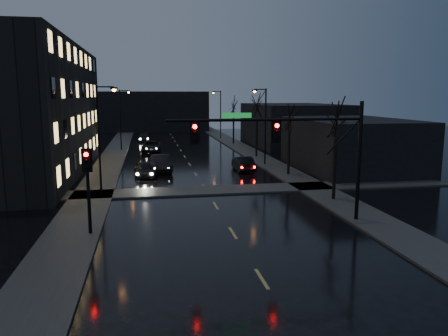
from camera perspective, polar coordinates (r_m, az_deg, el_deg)
name	(u,v)px	position (r m, az deg, el deg)	size (l,w,h in m)	color
ground	(276,302)	(16.51, 6.82, -16.93)	(160.00, 160.00, 0.00)	black
sidewalk_left	(110,162)	(49.82, -14.65, 0.82)	(3.00, 140.00, 0.12)	#2D2D2B
sidewalk_right	(259,158)	(51.30, 4.63, 1.34)	(3.00, 140.00, 0.12)	#2D2D2B
sidewalk_cross	(206,190)	(33.71, -2.30, -2.95)	(40.00, 3.00, 0.12)	#2D2D2B
apartment_block	(16,109)	(45.76, -25.57, 6.93)	(12.00, 30.00, 12.00)	black
commercial_right_near	(351,144)	(45.04, 16.27, 2.98)	(10.00, 14.00, 5.00)	black
commercial_right_far	(293,124)	(65.84, 8.99, 5.63)	(12.00, 18.00, 6.00)	black
far_block	(153,111)	(92.19, -9.24, 7.33)	(22.00, 10.00, 8.00)	black
signal_mast	(297,140)	(24.66, 9.58, 3.65)	(11.11, 0.41, 7.00)	black
signal_pole_left	(88,179)	(23.71, -17.37, -1.42)	(0.35, 0.41, 4.53)	black
tree_near	(337,112)	(30.91, 14.55, 7.15)	(3.52, 3.52, 8.08)	black
tree_mid_a	(290,112)	(40.24, 8.59, 7.27)	(3.30, 3.30, 7.58)	black
tree_mid_b	(257,101)	(51.73, 4.34, 8.69)	(3.74, 3.74, 8.59)	black
tree_far	(234,104)	(65.39, 1.26, 8.41)	(3.43, 3.43, 7.88)	black
streetlight_l_near	(102,131)	(32.37, -15.70, 4.63)	(1.53, 0.28, 8.00)	black
streetlight_l_far	(122,115)	(59.26, -13.20, 6.80)	(1.53, 0.28, 8.00)	black
streetlight_r_mid	(263,120)	(45.79, 5.18, 6.28)	(1.53, 0.28, 8.00)	black
streetlight_r_far	(219,111)	(73.15, -0.61, 7.52)	(1.53, 0.28, 8.00)	black
oncoming_car_a	(145,169)	(40.07, -10.34, -0.14)	(1.69, 4.20, 1.43)	black
oncoming_car_b	(161,163)	(42.93, -8.20, 0.65)	(1.67, 4.79, 1.58)	black
oncoming_car_c	(151,146)	(57.49, -9.49, 2.79)	(2.39, 5.18, 1.44)	black
oncoming_car_d	(144,137)	(70.65, -10.40, 3.95)	(1.87, 4.59, 1.33)	black
lead_car	(243,164)	(42.65, 2.51, 0.59)	(1.51, 4.34, 1.43)	black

